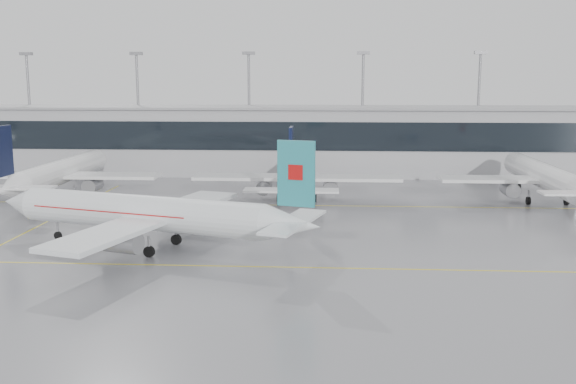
{
  "coord_description": "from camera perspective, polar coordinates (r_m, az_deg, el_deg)",
  "views": [
    {
      "loc": [
        4.2,
        -57.29,
        17.07
      ],
      "look_at": [
        0.0,
        12.0,
        5.0
      ],
      "focal_mm": 40.0,
      "sensor_mm": 36.0,
      "label": 1
    }
  ],
  "objects": [
    {
      "name": "ground",
      "position": [
        59.93,
        -0.7,
        -6.69
      ],
      "size": [
        320.0,
        320.0,
        0.0
      ],
      "primitive_type": "plane",
      "color": "gray",
      "rests_on": "ground"
    },
    {
      "name": "taxi_line_main",
      "position": [
        59.93,
        -0.7,
        -6.68
      ],
      "size": [
        120.0,
        0.25,
        0.01
      ],
      "primitive_type": "cube",
      "color": "yellow",
      "rests_on": "ground"
    },
    {
      "name": "taxi_line_north",
      "position": [
        89.05,
        0.7,
        -1.19
      ],
      "size": [
        120.0,
        0.25,
        0.01
      ],
      "primitive_type": "cube",
      "color": "yellow",
      "rests_on": "ground"
    },
    {
      "name": "taxi_line_cross",
      "position": [
        81.78,
        -21.37,
        -2.87
      ],
      "size": [
        0.25,
        60.0,
        0.01
      ],
      "primitive_type": "cube",
      "color": "yellow",
      "rests_on": "ground"
    },
    {
      "name": "terminal",
      "position": [
        119.88,
        1.45,
        4.56
      ],
      "size": [
        180.0,
        15.0,
        12.0
      ],
      "primitive_type": "cube",
      "color": "#A1A1A5",
      "rests_on": "ground"
    },
    {
      "name": "terminal_glass",
      "position": [
        112.23,
        1.32,
        4.97
      ],
      "size": [
        180.0,
        0.2,
        5.0
      ],
      "primitive_type": "cube",
      "color": "black",
      "rests_on": "ground"
    },
    {
      "name": "terminal_roof",
      "position": [
        119.47,
        1.46,
        7.52
      ],
      "size": [
        182.0,
        16.0,
        0.4
      ],
      "primitive_type": "cube",
      "color": "gray",
      "rests_on": "ground"
    },
    {
      "name": "light_masts",
      "position": [
        125.42,
        1.57,
        8.16
      ],
      "size": [
        156.4,
        1.0,
        22.6
      ],
      "color": "gray",
      "rests_on": "ground"
    },
    {
      "name": "air_canada_jet",
      "position": [
        66.57,
        -12.02,
        -1.93
      ],
      "size": [
        36.38,
        29.78,
        11.7
      ],
      "rotation": [
        0.0,
        0.0,
        2.85
      ],
      "color": "white",
      "rests_on": "ground"
    },
    {
      "name": "parked_jet_b",
      "position": [
        99.97,
        -19.66,
        1.61
      ],
      "size": [
        29.64,
        36.96,
        11.72
      ],
      "rotation": [
        0.0,
        0.0,
        1.57
      ],
      "color": "white",
      "rests_on": "ground"
    },
    {
      "name": "parked_jet_c",
      "position": [
        92.06,
        0.82,
        1.52
      ],
      "size": [
        29.64,
        36.96,
        11.72
      ],
      "rotation": [
        0.0,
        0.0,
        1.57
      ],
      "color": "white",
      "rests_on": "ground"
    },
    {
      "name": "parked_jet_d",
      "position": [
        96.98,
        21.95,
        1.23
      ],
      "size": [
        29.64,
        36.96,
        11.72
      ],
      "rotation": [
        0.0,
        0.0,
        1.57
      ],
      "color": "white",
      "rests_on": "ground"
    }
  ]
}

